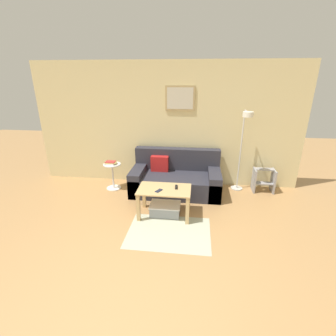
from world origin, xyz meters
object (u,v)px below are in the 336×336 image
object	(u,v)px
coffee_table	(164,195)
side_table	(113,174)
remote_control	(176,187)
cell_phone	(159,191)
book_stack	(111,163)
couch	(176,178)
storage_bin	(165,209)
floor_lamp	(244,139)
step_stool	(264,180)

from	to	relation	value
coffee_table	side_table	bearing A→B (deg)	142.76
remote_control	cell_phone	size ratio (longest dim) A/B	1.07
book_stack	remote_control	bearing A→B (deg)	-30.40
couch	side_table	distance (m)	1.32
storage_bin	floor_lamp	world-z (taller)	floor_lamp
floor_lamp	book_stack	bearing A→B (deg)	-176.95
storage_bin	step_stool	xyz separation A→B (m)	(1.89, 1.15, 0.16)
cell_phone	floor_lamp	bearing A→B (deg)	67.37
coffee_table	remote_control	xyz separation A→B (m)	(0.19, 0.07, 0.12)
storage_bin	remote_control	xyz separation A→B (m)	(0.18, 0.05, 0.41)
step_stool	couch	bearing A→B (deg)	-173.59
coffee_table	side_table	xyz separation A→B (m)	(-1.22, 0.93, -0.06)
couch	storage_bin	xyz separation A→B (m)	(-0.09, -0.95, -0.18)
side_table	book_stack	xyz separation A→B (m)	(-0.02, -0.02, 0.25)
couch	side_table	bearing A→B (deg)	-178.20
side_table	book_stack	bearing A→B (deg)	-140.14
remote_control	step_stool	distance (m)	2.04
storage_bin	cell_phone	size ratio (longest dim) A/B	3.71
storage_bin	cell_phone	xyz separation A→B (m)	(-0.09, -0.11, 0.40)
side_table	cell_phone	bearing A→B (deg)	-41.68
step_stool	floor_lamp	bearing A→B (deg)	-166.74
book_stack	storage_bin	bearing A→B (deg)	-35.42
floor_lamp	remote_control	distance (m)	1.66
book_stack	cell_phone	bearing A→B (deg)	-40.71
couch	step_stool	size ratio (longest dim) A/B	3.72
coffee_table	cell_phone	distance (m)	0.16
couch	remote_control	size ratio (longest dim) A/B	11.85
side_table	cell_phone	size ratio (longest dim) A/B	3.94
floor_lamp	step_stool	distance (m)	1.01
floor_lamp	book_stack	world-z (taller)	floor_lamp
floor_lamp	side_table	xyz separation A→B (m)	(-2.61, -0.12, -0.79)
remote_control	floor_lamp	bearing A→B (deg)	35.54
side_table	floor_lamp	bearing A→B (deg)	2.71
couch	book_stack	size ratio (longest dim) A/B	7.62
couch	floor_lamp	xyz separation A→B (m)	(1.28, 0.08, 0.84)
cell_phone	book_stack	bearing A→B (deg)	168.88
coffee_table	book_stack	size ratio (longest dim) A/B	3.76
cell_phone	step_stool	world-z (taller)	cell_phone
coffee_table	storage_bin	bearing A→B (deg)	64.36
floor_lamp	cell_phone	size ratio (longest dim) A/B	11.83
floor_lamp	cell_phone	xyz separation A→B (m)	(-1.47, -1.14, -0.62)
side_table	remote_control	bearing A→B (deg)	-31.25
couch	coffee_table	bearing A→B (deg)	-96.18
coffee_table	cell_phone	bearing A→B (deg)	-131.49
couch	cell_phone	world-z (taller)	couch
storage_bin	side_table	bearing A→B (deg)	143.63
book_stack	remote_control	xyz separation A→B (m)	(1.43, -0.84, -0.07)
coffee_table	storage_bin	distance (m)	0.29
cell_phone	coffee_table	bearing A→B (deg)	78.10
couch	coffee_table	distance (m)	0.98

